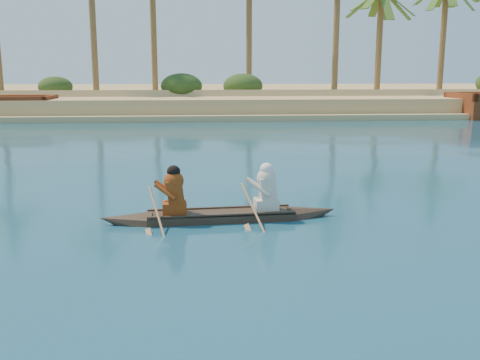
{
  "coord_description": "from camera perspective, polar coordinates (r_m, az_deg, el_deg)",
  "views": [
    {
      "loc": [
        2.59,
        -11.01,
        2.96
      ],
      "look_at": [
        3.57,
        0.57,
        0.63
      ],
      "focal_mm": 40.0,
      "sensor_mm": 36.0,
      "label": 1
    }
  ],
  "objects": [
    {
      "name": "ground",
      "position": [
        11.69,
        -17.51,
        -3.87
      ],
      "size": [
        160.0,
        160.0,
        0.0
      ],
      "primitive_type": "plane",
      "color": "#0C3B4F",
      "rests_on": "ground"
    },
    {
      "name": "palm_grove",
      "position": [
        46.36,
        -8.4,
        17.46
      ],
      "size": [
        110.0,
        14.0,
        16.0
      ],
      "primitive_type": null,
      "color": "#31551E",
      "rests_on": "ground"
    },
    {
      "name": "shrub_cluster",
      "position": [
        42.63,
        -8.42,
        8.85
      ],
      "size": [
        100.0,
        6.0,
        2.4
      ],
      "primitive_type": null,
      "color": "#204017",
      "rests_on": "ground"
    },
    {
      "name": "sandy_embankment",
      "position": [
        58.01,
        -7.48,
        8.84
      ],
      "size": [
        150.0,
        51.0,
        1.5
      ],
      "color": "tan",
      "rests_on": "ground"
    },
    {
      "name": "canoe",
      "position": [
        10.92,
        -2.05,
        -3.0
      ],
      "size": [
        4.89,
        0.98,
        1.34
      ],
      "rotation": [
        0.0,
        0.0,
        0.07
      ],
      "color": "#3A2E1F",
      "rests_on": "ground"
    }
  ]
}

